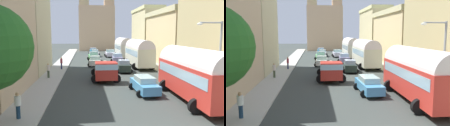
# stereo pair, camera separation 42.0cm
# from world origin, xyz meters

# --- Properties ---
(ground_plane) EXTENTS (154.00, 154.00, 0.00)m
(ground_plane) POSITION_xyz_m (0.00, 27.00, 0.00)
(ground_plane) COLOR #373C39
(sidewalk_left) EXTENTS (2.50, 70.00, 0.14)m
(sidewalk_left) POSITION_xyz_m (-7.25, 27.00, 0.07)
(sidewalk_left) COLOR #A8A89F
(sidewalk_left) RESTS_ON ground
(sidewalk_right) EXTENTS (2.50, 70.00, 0.14)m
(sidewalk_right) POSITION_xyz_m (7.25, 27.00, 0.07)
(sidewalk_right) COLOR #9B9A8B
(sidewalk_right) RESTS_ON ground
(building_left_2) EXTENTS (4.31, 10.02, 13.45)m
(building_left_2) POSITION_xyz_m (-10.65, 21.15, 6.72)
(building_left_2) COLOR #BDB387
(building_left_2) RESTS_ON ground
(building_right_1) EXTENTS (4.85, 11.07, 10.25)m
(building_right_1) POSITION_xyz_m (10.92, 13.54, 5.12)
(building_right_1) COLOR tan
(building_right_1) RESTS_ON ground
(building_right_2) EXTENTS (5.19, 14.46, 8.86)m
(building_right_2) POSITION_xyz_m (10.86, 26.73, 4.46)
(building_right_2) COLOR #D4BD86
(building_right_2) RESTS_ON ground
(building_right_3) EXTENTS (4.52, 12.90, 10.76)m
(building_right_3) POSITION_xyz_m (10.56, 41.39, 5.41)
(building_right_3) COLOR #CFC18B
(building_right_3) RESTS_ON ground
(distant_church) EXTENTS (10.42, 7.59, 21.05)m
(distant_church) POSITION_xyz_m (0.00, 59.05, 7.63)
(distant_church) COLOR tan
(distant_church) RESTS_ON ground
(parked_bus_0) EXTENTS (3.41, 9.15, 4.00)m
(parked_bus_0) POSITION_xyz_m (4.76, 6.87, 2.19)
(parked_bus_0) COLOR red
(parked_bus_0) RESTS_ON ground
(parked_bus_1) EXTENTS (3.35, 9.02, 4.16)m
(parked_bus_1) POSITION_xyz_m (4.63, 23.82, 2.30)
(parked_bus_1) COLOR beige
(parked_bus_1) RESTS_ON ground
(parked_bus_2) EXTENTS (3.34, 8.58, 4.19)m
(parked_bus_2) POSITION_xyz_m (4.36, 36.13, 2.32)
(parked_bus_2) COLOR beige
(parked_bus_2) RESTS_ON ground
(cargo_truck_0) EXTENTS (3.17, 6.66, 2.17)m
(cargo_truck_0) POSITION_xyz_m (-1.26, 14.81, 1.17)
(cargo_truck_0) COLOR #B1291F
(cargo_truck_0) RESTS_ON ground
(car_0) EXTENTS (2.47, 4.40, 1.56)m
(car_0) POSITION_xyz_m (-1.86, 26.02, 0.78)
(car_0) COLOR silver
(car_0) RESTS_ON ground
(car_1) EXTENTS (2.38, 3.75, 1.67)m
(car_1) POSITION_xyz_m (-1.92, 32.69, 0.82)
(car_1) COLOR #4D964B
(car_1) RESTS_ON ground
(car_2) EXTENTS (2.34, 4.06, 1.58)m
(car_2) POSITION_xyz_m (-1.29, 39.95, 0.79)
(car_2) COLOR silver
(car_2) RESTS_ON ground
(car_3) EXTENTS (2.34, 3.99, 1.50)m
(car_3) POSITION_xyz_m (-1.52, 46.83, 0.76)
(car_3) COLOR #3494BD
(car_3) RESTS_ON ground
(car_4) EXTENTS (2.21, 4.21, 1.47)m
(car_4) POSITION_xyz_m (1.62, 9.28, 0.75)
(car_4) COLOR #458CBE
(car_4) RESTS_ON ground
(car_5) EXTENTS (2.27, 3.73, 1.62)m
(car_5) POSITION_xyz_m (1.64, 19.69, 0.81)
(car_5) COLOR #202C26
(car_5) RESTS_ON ground
(car_6) EXTENTS (2.35, 3.73, 1.66)m
(car_6) POSITION_xyz_m (2.07, 28.73, 0.83)
(car_6) COLOR gray
(car_6) RESTS_ON ground
(car_7) EXTENTS (2.44, 3.90, 1.62)m
(car_7) POSITION_xyz_m (1.90, 38.66, 0.81)
(car_7) COLOR silver
(car_7) RESTS_ON ground
(pedestrian_0) EXTENTS (0.50, 0.50, 1.70)m
(pedestrian_0) POSITION_xyz_m (-7.23, 4.24, 0.96)
(pedestrian_0) COLOR #183249
(pedestrian_0) RESTS_ON ground
(pedestrian_1) EXTENTS (0.32, 0.32, 1.82)m
(pedestrian_1) POSITION_xyz_m (-6.68, 22.20, 1.06)
(pedestrian_1) COLOR #1C1F47
(pedestrian_1) RESTS_ON ground
(pedestrian_2) EXTENTS (0.49, 0.49, 1.76)m
(pedestrian_2) POSITION_xyz_m (-7.48, 16.32, 1.00)
(pedestrian_2) COLOR #455238
(pedestrian_2) RESTS_ON ground
(streetlamp_near) EXTENTS (1.98, 0.28, 5.92)m
(streetlamp_near) POSITION_xyz_m (6.20, 6.44, 3.61)
(streetlamp_near) COLOR gray
(streetlamp_near) RESTS_ON ground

